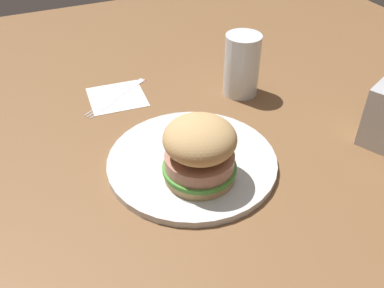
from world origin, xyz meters
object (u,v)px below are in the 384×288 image
(plate, at_px, (192,161))
(napkin, at_px, (117,97))
(fries_pile, at_px, (205,135))
(fork, at_px, (116,96))
(sandwich, at_px, (200,150))
(drink_glass, at_px, (242,68))

(plate, bearing_deg, napkin, 101.87)
(fries_pile, height_order, fork, fries_pile)
(sandwich, bearing_deg, fries_pile, 59.70)
(sandwich, distance_m, fork, 0.31)
(fork, bearing_deg, plate, -77.80)
(drink_glass, bearing_deg, napkin, 160.32)
(sandwich, height_order, drink_glass, drink_glass)
(napkin, height_order, drink_glass, drink_glass)
(plate, xyz_separation_m, fork, (-0.05, 0.25, -0.00))
(plate, distance_m, fries_pile, 0.06)
(plate, xyz_separation_m, fries_pile, (0.04, 0.05, 0.01))
(plate, height_order, drink_glass, drink_glass)
(fork, bearing_deg, drink_glass, -19.39)
(plate, distance_m, napkin, 0.26)
(plate, bearing_deg, drink_glass, 42.56)
(plate, xyz_separation_m, drink_glass, (0.18, 0.17, 0.05))
(sandwich, bearing_deg, drink_glass, 48.04)
(sandwich, distance_m, fries_pile, 0.11)
(plate, relative_size, sandwich, 2.43)
(fork, bearing_deg, sandwich, -80.90)
(sandwich, xyz_separation_m, drink_glass, (0.19, 0.21, -0.01))
(fork, relative_size, drink_glass, 1.23)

